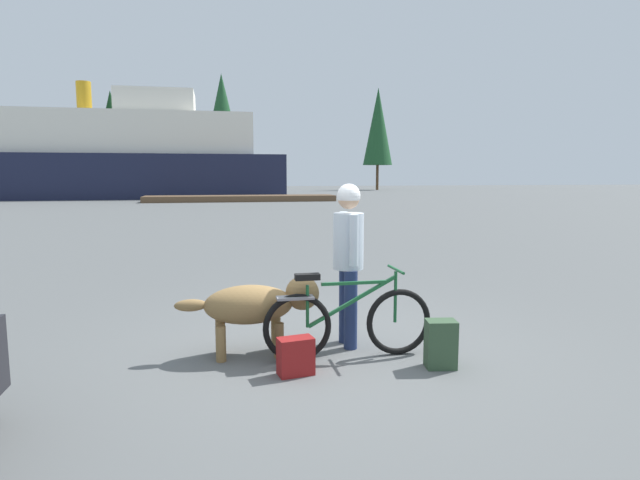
{
  "coord_description": "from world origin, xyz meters",
  "views": [
    {
      "loc": [
        -1.12,
        -5.14,
        1.82
      ],
      "look_at": [
        0.17,
        1.19,
        1.01
      ],
      "focal_mm": 29.38,
      "sensor_mm": 36.0,
      "label": 1
    }
  ],
  "objects_px": {
    "backpack": "(441,344)",
    "dog": "(258,305)",
    "person_cyclist": "(348,249)",
    "handbag_pannier": "(296,356)",
    "ferry_boat": "(128,158)",
    "bicycle": "(348,322)"
  },
  "relations": [
    {
      "from": "backpack",
      "to": "dog",
      "type": "bearing_deg",
      "value": 156.97
    },
    {
      "from": "person_cyclist",
      "to": "handbag_pannier",
      "type": "height_order",
      "value": "person_cyclist"
    },
    {
      "from": "person_cyclist",
      "to": "backpack",
      "type": "height_order",
      "value": "person_cyclist"
    },
    {
      "from": "person_cyclist",
      "to": "ferry_boat",
      "type": "relative_size",
      "value": 0.07
    },
    {
      "from": "person_cyclist",
      "to": "dog",
      "type": "xyz_separation_m",
      "value": [
        -0.96,
        -0.11,
        -0.52
      ]
    },
    {
      "from": "dog",
      "to": "ferry_boat",
      "type": "relative_size",
      "value": 0.06
    },
    {
      "from": "backpack",
      "to": "ferry_boat",
      "type": "bearing_deg",
      "value": 102.28
    },
    {
      "from": "person_cyclist",
      "to": "handbag_pannier",
      "type": "distance_m",
      "value": 1.31
    },
    {
      "from": "backpack",
      "to": "handbag_pannier",
      "type": "xyz_separation_m",
      "value": [
        -1.37,
        0.1,
        -0.06
      ]
    },
    {
      "from": "person_cyclist",
      "to": "handbag_pannier",
      "type": "relative_size",
      "value": 4.99
    },
    {
      "from": "handbag_pannier",
      "to": "ferry_boat",
      "type": "distance_m",
      "value": 40.62
    },
    {
      "from": "dog",
      "to": "handbag_pannier",
      "type": "distance_m",
      "value": 0.76
    },
    {
      "from": "backpack",
      "to": "handbag_pannier",
      "type": "relative_size",
      "value": 1.33
    },
    {
      "from": "bicycle",
      "to": "dog",
      "type": "distance_m",
      "value": 0.92
    },
    {
      "from": "bicycle",
      "to": "handbag_pannier",
      "type": "xyz_separation_m",
      "value": [
        -0.57,
        -0.33,
        -0.2
      ]
    },
    {
      "from": "handbag_pannier",
      "to": "ferry_boat",
      "type": "xyz_separation_m",
      "value": [
        -7.33,
        39.85,
        3.01
      ]
    },
    {
      "from": "person_cyclist",
      "to": "dog",
      "type": "relative_size",
      "value": 1.2
    },
    {
      "from": "ferry_boat",
      "to": "backpack",
      "type": "bearing_deg",
      "value": -77.72
    },
    {
      "from": "backpack",
      "to": "ferry_boat",
      "type": "xyz_separation_m",
      "value": [
        -8.7,
        39.94,
        2.95
      ]
    },
    {
      "from": "dog",
      "to": "backpack",
      "type": "height_order",
      "value": "dog"
    },
    {
      "from": "person_cyclist",
      "to": "backpack",
      "type": "xyz_separation_m",
      "value": [
        0.7,
        -0.81,
        -0.81
      ]
    },
    {
      "from": "bicycle",
      "to": "backpack",
      "type": "relative_size",
      "value": 3.74
    }
  ]
}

